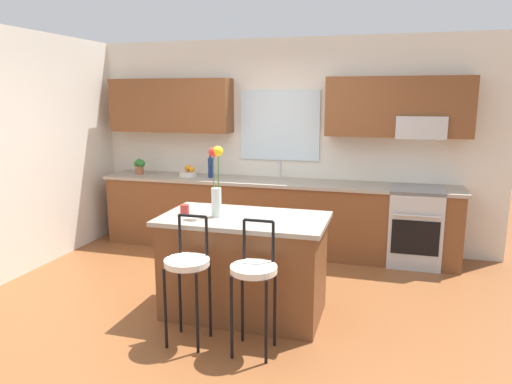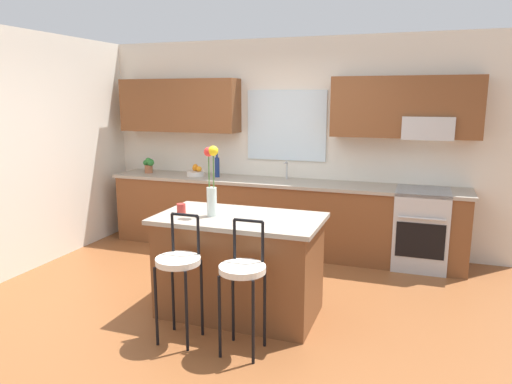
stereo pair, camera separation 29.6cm
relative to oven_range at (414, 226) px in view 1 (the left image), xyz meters
name	(u,v)px [view 1 (the left image)]	position (x,y,z in m)	size (l,w,h in m)	color
ground_plane	(232,303)	(-1.73, -1.68, -0.46)	(14.00, 14.00, 0.00)	brown
wall_left	(23,153)	(-4.29, -1.38, 0.89)	(0.12, 4.60, 2.70)	silver
back_wall_assembly	(282,133)	(-1.70, 0.31, 1.05)	(5.60, 0.50, 2.70)	silver
counter_run	(274,215)	(-1.73, 0.02, 0.01)	(4.56, 0.64, 0.92)	brown
sink_faucet	(280,168)	(-1.68, 0.17, 0.60)	(0.02, 0.13, 0.23)	#B7BABC
oven_range	(414,226)	(0.00, 0.00, 0.00)	(0.60, 0.64, 0.92)	#B7BABC
kitchen_island	(244,265)	(-1.55, -1.84, 0.00)	(1.48, 0.83, 0.92)	brown
bar_stool_near	(187,268)	(-1.82, -2.47, 0.18)	(0.36, 0.36, 1.04)	black
bar_stool_middle	(254,275)	(-1.27, -2.47, 0.18)	(0.36, 0.36, 1.04)	black
flower_vase	(216,183)	(-1.78, -1.91, 0.76)	(0.13, 0.09, 0.63)	silver
mug_ceramic	(185,210)	(-2.09, -1.91, 0.51)	(0.08, 0.08, 0.09)	#A52D28
fruit_bowl_oranges	(188,173)	(-2.91, 0.03, 0.51)	(0.24, 0.24, 0.16)	silver
bottle_olive_oil	(210,167)	(-2.59, 0.02, 0.60)	(0.06, 0.06, 0.34)	navy
potted_plant_small	(139,166)	(-3.63, 0.02, 0.58)	(0.17, 0.12, 0.21)	#9E5B3D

